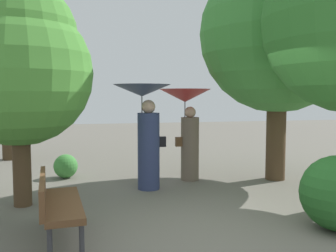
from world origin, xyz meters
TOP-DOWN VIEW (x-y plane):
  - ground_plane at (0.00, 0.00)m, footprint 40.00×40.00m
  - person_left at (-0.57, 2.65)m, footprint 1.11×1.11m
  - person_right at (0.43, 3.23)m, footprint 1.11×1.11m
  - park_bench at (-2.11, 0.31)m, footprint 0.61×1.53m
  - tree_near_left at (-2.75, 2.03)m, footprint 2.38×2.38m
  - tree_mid_left at (-3.78, 6.88)m, footprint 2.46×2.46m
  - tree_mid_right at (2.34, 2.86)m, footprint 3.34×3.34m
  - bush_path_right at (-2.14, 4.04)m, footprint 0.53×0.53m

SIDE VIEW (x-z plane):
  - ground_plane at x=0.00m, z-range 0.00..0.00m
  - bush_path_right at x=-2.14m, z-range 0.00..0.53m
  - park_bench at x=-2.11m, z-range 0.10..0.93m
  - person_left at x=-0.57m, z-range 0.34..2.38m
  - person_right at x=0.43m, z-range 0.41..2.39m
  - tree_near_left at x=-2.75m, z-range 0.52..4.26m
  - tree_mid_left at x=-3.78m, z-range 0.86..5.71m
  - tree_mid_right at x=2.34m, z-range 0.75..6.06m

